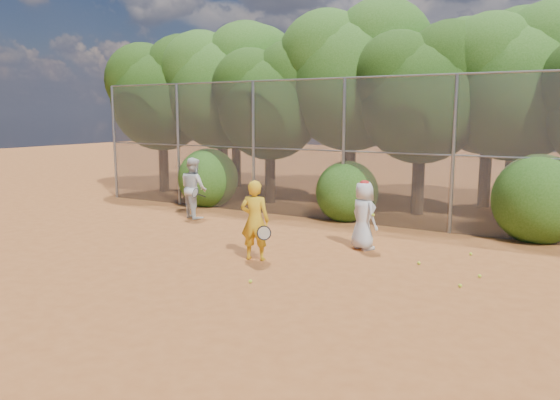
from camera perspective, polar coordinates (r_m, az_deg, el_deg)
The scene contains 22 objects.
ground at distance 10.03m, azimuth -2.33°, elevation -8.63°, with size 80.00×80.00×0.00m, color #944E21.
fence_back at distance 15.03m, azimuth 9.74°, elevation 5.13°, with size 20.05×0.09×4.03m.
tree_0 at distance 21.74m, azimuth -12.13°, elevation 11.19°, with size 4.38×3.81×6.00m.
tree_1 at distance 20.56m, azimuth -5.90°, elevation 12.12°, with size 4.64×4.03×6.35m.
tree_2 at distance 18.56m, azimuth -0.86°, elevation 10.71°, with size 3.99×3.47×5.47m.
tree_3 at distance 18.36m, azimuth 7.72°, elevation 13.19°, with size 4.89×4.26×6.70m.
tree_4 at distance 16.93m, azimuth 14.80°, elevation 11.17°, with size 4.19×3.64×5.73m.
tree_5 at distance 17.23m, azimuth 23.80°, elevation 11.64°, with size 4.51×3.92×6.17m.
tree_9 at distance 23.02m, azimuth -4.49°, elevation 12.24°, with size 4.83×4.20×6.62m.
tree_10 at distance 20.79m, azimuth 7.54°, elevation 13.34°, with size 5.15×4.48×7.06m.
tree_11 at distance 18.96m, azimuth 21.35°, elevation 11.82°, with size 4.64×4.03×6.35m.
bush_0 at distance 18.29m, azimuth -7.52°, elevation 2.55°, with size 2.00×2.00×2.00m, color #264F13.
bush_1 at distance 15.75m, azimuth 7.01°, elevation 1.15°, with size 1.80×1.80×1.80m, color #264F13.
bush_2 at distance 14.51m, azimuth 25.45°, elevation 0.46°, with size 2.20×2.20×2.20m, color #264F13.
player_yellow at distance 11.36m, azimuth -2.64°, elevation -2.14°, with size 0.86×0.56×1.68m.
player_teen at distance 12.39m, azimuth 8.73°, elevation -1.58°, with size 0.90×0.81×1.57m.
player_white at distance 16.13m, azimuth -9.01°, elevation 1.26°, with size 1.06×0.96×1.78m.
ball_0 at distance 10.96m, azimuth 20.13°, elevation -7.47°, with size 0.07×0.07×0.07m, color #C4DD28.
ball_1 at distance 11.51m, azimuth 14.31°, elevation -6.40°, with size 0.07×0.07×0.07m, color #C4DD28.
ball_2 at distance 10.25m, azimuth 18.30°, elevation -8.49°, with size 0.07×0.07×0.07m, color #C4DD28.
ball_3 at distance 10.00m, azimuth -3.12°, elevation -8.48°, with size 0.07×0.07×0.07m, color #C4DD28.
ball_4 at distance 12.57m, azimuth 19.30°, elevation -5.33°, with size 0.07×0.07×0.07m, color #C4DD28.
Camera 1 is at (5.18, -8.03, 3.04)m, focal length 35.00 mm.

